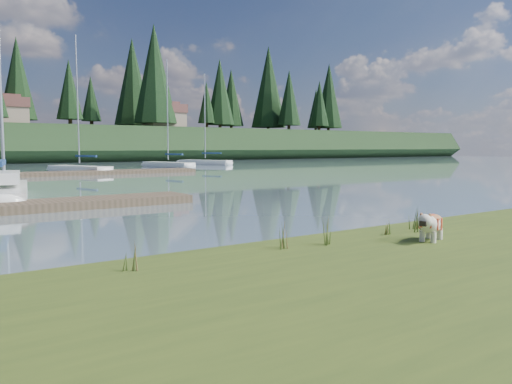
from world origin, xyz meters
TOP-DOWN VIEW (x-y plane):
  - bank at (0.00, -6.00)m, footprint 60.00×9.00m
  - bulldog at (3.38, -3.34)m, footprint 0.96×0.60m
  - sailboat_main at (-1.80, 14.00)m, footprint 3.15×8.78m
  - dock_far at (2.00, 30.00)m, footprint 26.00×2.20m
  - sailboat_bg_3 at (6.33, 34.41)m, footprint 4.10×7.88m
  - sailboat_bg_4 at (16.78, 39.48)m, footprint 3.50×7.68m
  - sailboat_bg_5 at (23.92, 44.75)m, footprint 4.91×7.50m
  - weed_0 at (0.52, -2.31)m, footprint 0.17×0.14m
  - weed_1 at (1.41, -2.54)m, footprint 0.17×0.14m
  - weed_2 at (3.99, -2.63)m, footprint 0.17×0.14m
  - weed_3 at (-2.30, -2.30)m, footprint 0.17×0.14m
  - weed_4 at (3.17, -2.43)m, footprint 0.17×0.14m
  - weed_5 at (4.22, -2.30)m, footprint 0.17×0.14m
  - mud_lip at (0.00, -1.60)m, footprint 60.00×0.50m
  - conifer_5 at (15.00, 70.00)m, footprint 3.96×3.96m
  - conifer_6 at (28.00, 68.00)m, footprint 7.04×7.04m
  - conifer_7 at (42.00, 71.00)m, footprint 5.28×5.28m
  - conifer_8 at (55.00, 67.00)m, footprint 4.62×4.62m
  - conifer_9 at (68.00, 70.00)m, footprint 5.94×5.94m
  - house_1 at (6.00, 71.00)m, footprint 6.30×5.30m
  - house_2 at (30.00, 69.00)m, footprint 6.30×5.30m

SIDE VIEW (x-z plane):
  - mud_lip at x=0.00m, z-range 0.00..0.14m
  - dock_far at x=2.00m, z-range 0.00..0.30m
  - bank at x=0.00m, z-range 0.00..0.35m
  - sailboat_bg_5 at x=23.92m, z-range -5.19..5.83m
  - sailboat_bg_3 at x=6.33m, z-range -5.43..6.08m
  - sailboat_bg_4 at x=16.78m, z-range -5.27..5.93m
  - sailboat_main at x=-1.80m, z-range -5.79..6.63m
  - weed_4 at x=3.17m, z-range 0.32..0.73m
  - weed_3 at x=-2.30m, z-range 0.31..0.77m
  - weed_1 at x=1.41m, z-range 0.31..0.85m
  - weed_2 at x=3.99m, z-range 0.31..0.86m
  - weed_0 at x=0.52m, z-range 0.31..0.86m
  - weed_5 at x=4.22m, z-range 0.31..0.86m
  - bulldog at x=3.38m, z-range 0.42..0.99m
  - house_1 at x=6.00m, z-range 4.99..9.64m
  - house_2 at x=30.00m, z-range 4.99..9.64m
  - conifer_5 at x=15.00m, z-range 5.65..16.00m
  - conifer_8 at x=55.00m, z-range 5.62..17.40m
  - conifer_7 at x=42.00m, z-range 5.59..18.79m
  - conifer_9 at x=68.00m, z-range 5.55..20.18m
  - conifer_6 at x=28.00m, z-range 5.49..22.49m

